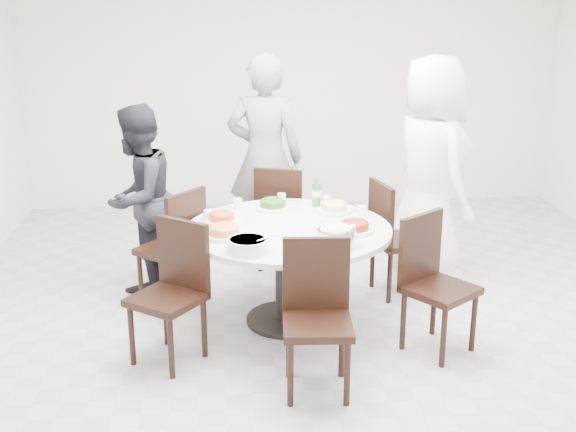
{
  "coord_description": "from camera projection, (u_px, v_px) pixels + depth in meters",
  "views": [
    {
      "loc": [
        -0.8,
        -5.12,
        2.41
      ],
      "look_at": [
        -0.34,
        -0.11,
        0.82
      ],
      "focal_mm": 45.0,
      "sensor_mm": 36.0,
      "label": 1
    }
  ],
  "objects": [
    {
      "name": "diner_right",
      "position": [
        430.0,
        170.0,
        6.05
      ],
      "size": [
        0.85,
        1.07,
        1.91
      ],
      "primitive_type": "imported",
      "rotation": [
        0.0,
        0.0,
        1.86
      ],
      "color": "white",
      "rests_on": "floor"
    },
    {
      "name": "chair_s",
      "position": [
        318.0,
        321.0,
        4.39
      ],
      "size": [
        0.45,
        0.45,
        0.95
      ],
      "primitive_type": "cube",
      "rotation": [
        0.0,
        0.0,
        6.22
      ],
      "color": "black",
      "rests_on": "floor"
    },
    {
      "name": "diner_middle",
      "position": [
        265.0,
        158.0,
        6.53
      ],
      "size": [
        0.76,
        0.58,
        1.88
      ],
      "primitive_type": "imported",
      "rotation": [
        0.0,
        0.0,
        2.94
      ],
      "color": "black",
      "rests_on": "floor"
    },
    {
      "name": "floor",
      "position": [
        330.0,
        310.0,
        5.65
      ],
      "size": [
        6.0,
        6.0,
        0.01
      ],
      "primitive_type": "cube",
      "color": "#B7B7BC",
      "rests_on": "ground"
    },
    {
      "name": "dish_pale",
      "position": [
        334.0,
        208.0,
        5.58
      ],
      "size": [
        0.26,
        0.26,
        0.07
      ],
      "primitive_type": "cylinder",
      "color": "white",
      "rests_on": "dining_table"
    },
    {
      "name": "dish_orange",
      "position": [
        222.0,
        219.0,
        5.34
      ],
      "size": [
        0.24,
        0.24,
        0.06
      ],
      "primitive_type": "cylinder",
      "color": "white",
      "rests_on": "dining_table"
    },
    {
      "name": "chair_sw",
      "position": [
        166.0,
        296.0,
        4.75
      ],
      "size": [
        0.59,
        0.59,
        0.95
      ],
      "primitive_type": "cube",
      "rotation": [
        0.0,
        0.0,
        5.64
      ],
      "color": "black",
      "rests_on": "floor"
    },
    {
      "name": "dish_tofu",
      "position": [
        224.0,
        232.0,
        5.03
      ],
      "size": [
        0.28,
        0.28,
        0.07
      ],
      "primitive_type": "cylinder",
      "color": "white",
      "rests_on": "dining_table"
    },
    {
      "name": "wall_front",
      "position": [
        471.0,
        308.0,
        2.38
      ],
      "size": [
        6.0,
        0.01,
        2.8
      ],
      "primitive_type": "cube",
      "color": "white",
      "rests_on": "ground"
    },
    {
      "name": "tea_cups",
      "position": [
        283.0,
        199.0,
        5.8
      ],
      "size": [
        0.07,
        0.07,
        0.08
      ],
      "primitive_type": "cylinder",
      "color": "white",
      "rests_on": "dining_table"
    },
    {
      "name": "beverage_bottle",
      "position": [
        317.0,
        192.0,
        5.72
      ],
      "size": [
        0.07,
        0.07,
        0.24
      ],
      "primitive_type": "cylinder",
      "color": "#2C6E37",
      "rests_on": "dining_table"
    },
    {
      "name": "dining_table",
      "position": [
        289.0,
        275.0,
        5.36
      ],
      "size": [
        1.5,
        1.5,
        0.75
      ],
      "primitive_type": "cylinder",
      "color": "silver",
      "rests_on": "floor"
    },
    {
      "name": "wall_back",
      "position": [
        293.0,
        83.0,
        8.08
      ],
      "size": [
        6.0,
        0.01,
        2.8
      ],
      "primitive_type": "cube",
      "color": "white",
      "rests_on": "ground"
    },
    {
      "name": "diner_left",
      "position": [
        138.0,
        198.0,
        5.9
      ],
      "size": [
        0.84,
        0.92,
        1.54
      ],
      "primitive_type": "imported",
      "rotation": [
        0.0,
        0.0,
        4.28
      ],
      "color": "black",
      "rests_on": "floor"
    },
    {
      "name": "chopsticks",
      "position": [
        279.0,
        202.0,
        5.84
      ],
      "size": [
        0.24,
        0.04,
        0.01
      ],
      "primitive_type": null,
      "color": "tan",
      "rests_on": "dining_table"
    },
    {
      "name": "chair_n",
      "position": [
        283.0,
        216.0,
        6.42
      ],
      "size": [
        0.53,
        0.53,
        0.95
      ],
      "primitive_type": "cube",
      "rotation": [
        0.0,
        0.0,
        2.81
      ],
      "color": "black",
      "rests_on": "floor"
    },
    {
      "name": "soup_bowl",
      "position": [
        248.0,
        245.0,
        4.76
      ],
      "size": [
        0.27,
        0.27,
        0.08
      ],
      "primitive_type": "cylinder",
      "color": "white",
      "rests_on": "dining_table"
    },
    {
      "name": "rice_bowl",
      "position": [
        336.0,
        238.0,
        4.85
      ],
      "size": [
        0.27,
        0.27,
        0.11
      ],
      "primitive_type": "cylinder",
      "color": "silver",
      "rests_on": "dining_table"
    },
    {
      "name": "chair_se",
      "position": [
        441.0,
        287.0,
        4.9
      ],
      "size": [
        0.59,
        0.59,
        0.95
      ],
      "primitive_type": "cube",
      "rotation": [
        0.0,
        0.0,
        6.92
      ],
      "color": "black",
      "rests_on": "floor"
    },
    {
      "name": "chair_ne",
      "position": [
        401.0,
        238.0,
        5.85
      ],
      "size": [
        0.5,
        0.5,
        0.95
      ],
      "primitive_type": "cube",
      "rotation": [
        0.0,
        0.0,
        1.78
      ],
      "color": "black",
      "rests_on": "floor"
    },
    {
      "name": "chair_nw",
      "position": [
        170.0,
        247.0,
        5.66
      ],
      "size": [
        0.59,
        0.59,
        0.95
      ],
      "primitive_type": "cube",
      "rotation": [
        0.0,
        0.0,
        4.02
      ],
      "color": "black",
      "rests_on": "floor"
    },
    {
      "name": "dish_greens",
      "position": [
        273.0,
        205.0,
        5.66
      ],
      "size": [
        0.26,
        0.26,
        0.07
      ],
      "primitive_type": "cylinder",
      "color": "white",
      "rests_on": "dining_table"
    },
    {
      "name": "dish_redbrown",
      "position": [
        354.0,
        228.0,
        5.13
      ],
      "size": [
        0.26,
        0.26,
        0.07
      ],
      "primitive_type": "cylinder",
      "color": "white",
      "rests_on": "dining_table"
    }
  ]
}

